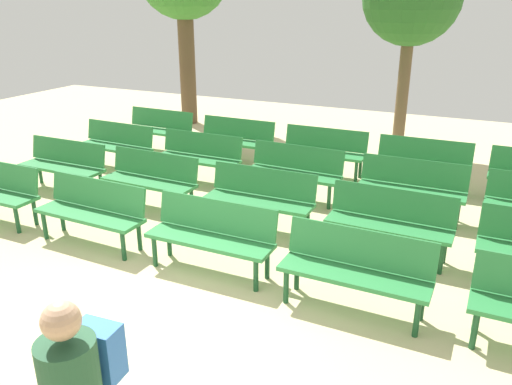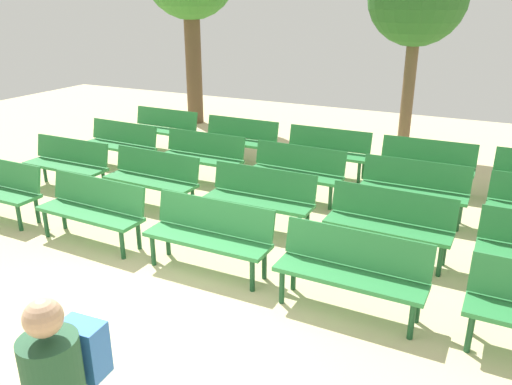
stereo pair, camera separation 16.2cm
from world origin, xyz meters
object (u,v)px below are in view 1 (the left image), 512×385
bench_r0_c1 (92,208)px  bench_r2_c0 (116,143)px  bench_r1_c3 (390,219)px  bench_r1_c1 (151,177)px  bench_r3_c3 (423,161)px  bench_r2_c3 (412,185)px  bench_r1_c0 (64,163)px  bench_r1_c2 (260,195)px  bench_r2_c1 (199,154)px  bench_r0_c2 (212,232)px  bench_r0_c3 (356,266)px  bench_r3_c0 (159,127)px  bench_r3_c2 (324,149)px  bench_r2_c2 (295,169)px  bench_r3_c1 (236,138)px

bench_r0_c1 → bench_r2_c0: (-1.90, 2.82, 0.00)m
bench_r1_c3 → bench_r1_c1: bearing=179.8°
bench_r1_c3 → bench_r3_c3: size_ratio=1.00×
bench_r2_c0 → bench_r2_c3: bearing=1.9°
bench_r0_c1 → bench_r1_c0: (-1.88, 1.41, 0.00)m
bench_r1_c2 → bench_r2_c1: 2.34m
bench_r0_c2 → bench_r2_c3: bearing=55.2°
bench_r0_c3 → bench_r3_c0: (-5.56, 4.33, 0.00)m
bench_r1_c3 → bench_r0_c3: bearing=-91.9°
bench_r2_c1 → bench_r3_c2: bearing=34.3°
bench_r2_c2 → bench_r2_c1: bearing=-179.9°
bench_r1_c0 → bench_r3_c0: 2.85m
bench_r2_c0 → bench_r2_c2: bearing=1.5°
bench_r0_c2 → bench_r1_c0: bearing=159.7°
bench_r1_c0 → bench_r2_c1: (1.87, 1.41, 0.00)m
bench_r3_c2 → bench_r3_c3: bearing=-0.9°
bench_r1_c0 → bench_r3_c1: bearing=54.8°
bench_r3_c0 → bench_r2_c3: bearing=-13.3°
bench_r0_c1 → bench_r2_c3: bearing=38.2°
bench_r0_c3 → bench_r1_c2: size_ratio=1.00×
bench_r1_c3 → bench_r3_c0: 6.34m
bench_r2_c1 → bench_r2_c3: 3.78m
bench_r0_c1 → bench_r1_c2: 2.34m
bench_r2_c1 → bench_r3_c1: bearing=87.7°
bench_r1_c2 → bench_r2_c2: same height
bench_r2_c2 → bench_r0_c3: bearing=-56.1°
bench_r1_c1 → bench_r1_c3: (3.80, -0.09, 0.00)m
bench_r0_c2 → bench_r2_c3: (1.93, 2.76, 0.00)m
bench_r1_c0 → bench_r2_c3: size_ratio=1.00×
bench_r0_c3 → bench_r2_c2: 3.35m
bench_r3_c3 → bench_r0_c2: bearing=-115.5°
bench_r2_c0 → bench_r3_c3: size_ratio=1.01×
bench_r1_c0 → bench_r1_c2: same height
bench_r0_c3 → bench_r2_c1: bearing=142.6°
bench_r1_c2 → bench_r3_c2: 2.73m
bench_r0_c3 → bench_r1_c3: bearing=87.9°
bench_r3_c1 → bench_r3_c0: bearing=177.9°
bench_r1_c2 → bench_r2_c1: same height
bench_r1_c1 → bench_r3_c2: same height
bench_r1_c0 → bench_r3_c2: size_ratio=1.00×
bench_r1_c0 → bench_r1_c1: 1.81m
bench_r3_c0 → bench_r2_c0: bearing=-88.9°
bench_r1_c2 → bench_r3_c0: same height
bench_r3_c2 → bench_r3_c3: size_ratio=1.00×
bench_r1_c0 → bench_r3_c3: (5.63, 2.72, 0.00)m
bench_r2_c1 → bench_r3_c0: same height
bench_r1_c0 → bench_r3_c3: 6.25m
bench_r0_c2 → bench_r0_c3: size_ratio=1.00×
bench_r1_c1 → bench_r2_c3: same height
bench_r2_c3 → bench_r3_c2: (-1.84, 1.36, 0.00)m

